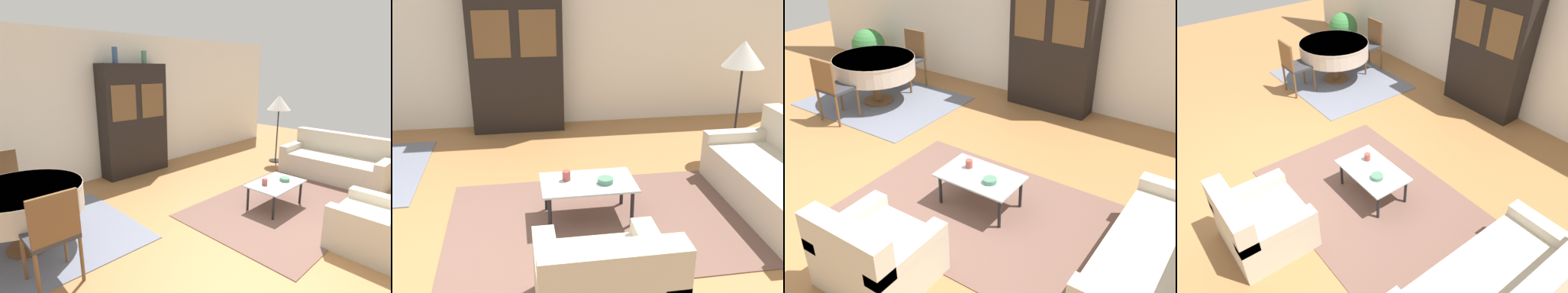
# 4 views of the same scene
# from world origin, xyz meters

# --- Properties ---
(ground_plane) EXTENTS (14.00, 14.00, 0.00)m
(ground_plane) POSITION_xyz_m (0.00, 0.00, 0.00)
(ground_plane) COLOR #9E6B3D
(wall_back) EXTENTS (10.00, 0.06, 2.70)m
(wall_back) POSITION_xyz_m (0.00, 3.63, 1.35)
(wall_back) COLOR silver
(wall_back) RESTS_ON ground_plane
(area_rug) EXTENTS (2.97, 1.96, 0.01)m
(area_rug) POSITION_xyz_m (1.20, 0.47, 0.01)
(area_rug) COLOR brown
(area_rug) RESTS_ON ground_plane
(dining_rug) EXTENTS (2.34, 1.93, 0.01)m
(dining_rug) POSITION_xyz_m (-1.89, 2.02, 0.01)
(dining_rug) COLOR slate
(dining_rug) RESTS_ON ground_plane
(couch) EXTENTS (0.91, 1.87, 0.82)m
(couch) POSITION_xyz_m (3.05, 0.45, 0.29)
(couch) COLOR beige
(couch) RESTS_ON ground_plane
(armchair) EXTENTS (0.89, 0.85, 0.80)m
(armchair) POSITION_xyz_m (0.93, -0.89, 0.29)
(armchair) COLOR beige
(armchair) RESTS_ON ground_plane
(coffee_table) EXTENTS (0.89, 0.55, 0.38)m
(coffee_table) POSITION_xyz_m (1.05, 0.56, 0.35)
(coffee_table) COLOR black
(coffee_table) RESTS_ON area_rug
(display_cabinet) EXTENTS (1.33, 0.40, 2.14)m
(display_cabinet) POSITION_xyz_m (0.46, 3.38, 1.07)
(display_cabinet) COLOR black
(display_cabinet) RESTS_ON ground_plane
(dining_table) EXTENTS (1.30, 1.30, 0.75)m
(dining_table) POSITION_xyz_m (-1.96, 1.97, 0.61)
(dining_table) COLOR brown
(dining_table) RESTS_ON dining_rug
(dining_chair_near) EXTENTS (0.44, 0.44, 0.97)m
(dining_chair_near) POSITION_xyz_m (-1.96, 1.10, 0.57)
(dining_chair_near) COLOR brown
(dining_chair_near) RESTS_ON dining_rug
(dining_chair_far) EXTENTS (0.44, 0.44, 0.97)m
(dining_chair_far) POSITION_xyz_m (-1.96, 2.84, 0.57)
(dining_chair_far) COLOR brown
(dining_chair_far) RESTS_ON dining_rug
(floor_lamp) EXTENTS (0.50, 0.50, 1.49)m
(floor_lamp) POSITION_xyz_m (3.16, 1.82, 1.29)
(floor_lamp) COLOR black
(floor_lamp) RESTS_ON ground_plane
(cup) EXTENTS (0.08, 0.08, 0.10)m
(cup) POSITION_xyz_m (0.86, 0.62, 0.44)
(cup) COLOR #9E4238
(cup) RESTS_ON coffee_table
(bowl) EXTENTS (0.15, 0.15, 0.05)m
(bowl) POSITION_xyz_m (1.21, 0.50, 0.42)
(bowl) COLOR #4C7A60
(bowl) RESTS_ON coffee_table
(vase_tall) EXTENTS (0.10, 0.10, 0.28)m
(vase_tall) POSITION_xyz_m (0.13, 3.39, 2.28)
(vase_tall) COLOR #33517A
(vase_tall) RESTS_ON display_cabinet
(vase_short) EXTENTS (0.10, 0.10, 0.24)m
(vase_short) POSITION_xyz_m (0.75, 3.39, 2.26)
(vase_short) COLOR #4C7A60
(vase_short) RESTS_ON display_cabinet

